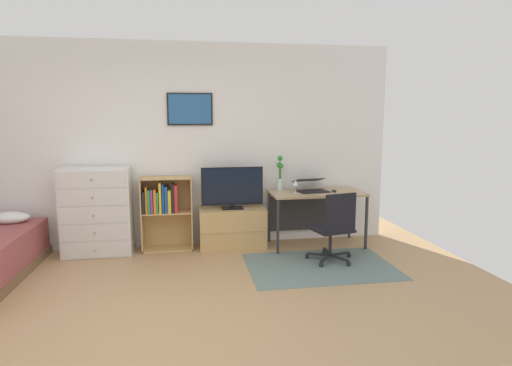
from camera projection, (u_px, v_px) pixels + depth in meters
ground_plane at (160, 329)px, 3.58m from camera, size 7.20×7.20×0.00m
wall_back_with_posters at (165, 146)px, 5.74m from camera, size 6.12×0.09×2.70m
area_rug at (320, 266)px, 5.09m from camera, size 1.70×1.20×0.01m
dresser at (97, 212)px, 5.46m from camera, size 0.84×0.46×1.11m
bookshelf at (164, 207)px, 5.65m from camera, size 0.66×0.30×0.96m
tv_stand at (232, 228)px, 5.80m from camera, size 0.88×0.41×0.53m
television at (232, 188)px, 5.69m from camera, size 0.81×0.16×0.56m
desk at (315, 200)px, 5.90m from camera, size 1.25×0.63×0.74m
office_chair at (335, 226)px, 5.14m from camera, size 0.58×0.57×0.86m
laptop at (311, 186)px, 5.87m from camera, size 0.44×0.47×0.17m
computer_mouse at (334, 191)px, 5.79m from camera, size 0.06×0.10×0.03m
bamboo_vase at (280, 174)px, 5.90m from camera, size 0.09×0.11×0.48m
wine_glass at (296, 183)px, 5.67m from camera, size 0.07×0.07×0.18m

